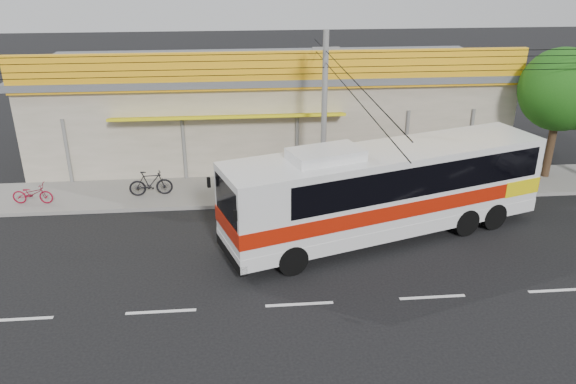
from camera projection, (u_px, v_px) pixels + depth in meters
name	position (u px, v px, depth m)	size (l,w,h in m)	color
ground	(291.00, 261.00, 18.71)	(120.00, 120.00, 0.00)	black
sidewalk	(278.00, 189.00, 24.17)	(30.00, 3.20, 0.15)	gray
lane_markings	(299.00, 304.00, 16.42)	(50.00, 0.12, 0.01)	silver
storefront_building	(269.00, 106.00, 28.36)	(22.60, 9.20, 5.70)	gray
coach_bus	(391.00, 185.00, 19.72)	(11.98, 6.01, 3.63)	silver
motorbike_red	(32.00, 194.00, 22.49)	(0.56, 1.62, 0.85)	maroon
motorbike_dark	(151.00, 183.00, 23.21)	(0.50, 1.78, 1.07)	black
utility_pole	(325.00, 62.00, 21.12)	(34.00, 14.00, 6.87)	slate
tree_near	(564.00, 93.00, 23.89)	(3.54, 3.54, 5.88)	black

